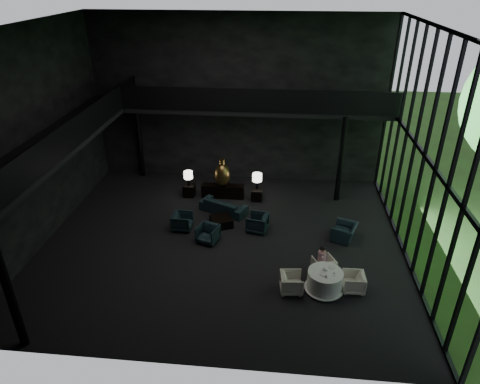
# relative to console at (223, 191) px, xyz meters

# --- Properties ---
(floor) EXTENTS (14.00, 12.00, 0.02)m
(floor) POSITION_rel_console_xyz_m (0.52, -3.72, -0.32)
(floor) COLOR black
(floor) RESTS_ON ground
(ceiling) EXTENTS (14.00, 12.00, 0.02)m
(ceiling) POSITION_rel_console_xyz_m (0.52, -3.72, 7.68)
(ceiling) COLOR black
(ceiling) RESTS_ON ground
(wall_back) EXTENTS (14.00, 0.04, 8.00)m
(wall_back) POSITION_rel_console_xyz_m (0.52, 2.28, 3.68)
(wall_back) COLOR black
(wall_back) RESTS_ON ground
(wall_front) EXTENTS (14.00, 0.04, 8.00)m
(wall_front) POSITION_rel_console_xyz_m (0.52, -9.72, 3.68)
(wall_front) COLOR black
(wall_front) RESTS_ON ground
(wall_left) EXTENTS (0.04, 12.00, 8.00)m
(wall_left) POSITION_rel_console_xyz_m (-6.48, -3.72, 3.68)
(wall_left) COLOR black
(wall_left) RESTS_ON ground
(curtain_wall) EXTENTS (0.20, 12.00, 8.00)m
(curtain_wall) POSITION_rel_console_xyz_m (7.47, -3.72, 3.68)
(curtain_wall) COLOR black
(curtain_wall) RESTS_ON ground
(mezzanine_left) EXTENTS (2.00, 12.00, 0.25)m
(mezzanine_left) POSITION_rel_console_xyz_m (-5.48, -3.72, 3.68)
(mezzanine_left) COLOR black
(mezzanine_left) RESTS_ON wall_left
(mezzanine_back) EXTENTS (12.00, 2.00, 0.25)m
(mezzanine_back) POSITION_rel_console_xyz_m (1.52, 1.28, 3.68)
(mezzanine_back) COLOR black
(mezzanine_back) RESTS_ON wall_back
(railing_left) EXTENTS (0.06, 12.00, 1.00)m
(railing_left) POSITION_rel_console_xyz_m (-4.48, -3.72, 4.28)
(railing_left) COLOR black
(railing_left) RESTS_ON mezzanine_left
(railing_back) EXTENTS (12.00, 0.06, 1.00)m
(railing_back) POSITION_rel_console_xyz_m (1.52, 0.28, 4.28)
(railing_back) COLOR black
(railing_back) RESTS_ON mezzanine_back
(column_sw) EXTENTS (0.24, 0.24, 4.00)m
(column_sw) POSITION_rel_console_xyz_m (-4.48, -9.42, 1.68)
(column_sw) COLOR black
(column_sw) RESTS_ON floor
(column_nw) EXTENTS (0.24, 0.24, 4.00)m
(column_nw) POSITION_rel_console_xyz_m (-4.48, 1.98, 1.68)
(column_nw) COLOR black
(column_nw) RESTS_ON floor
(column_ne) EXTENTS (0.24, 0.24, 4.00)m
(column_ne) POSITION_rel_console_xyz_m (5.32, 0.28, 1.68)
(column_ne) COLOR black
(column_ne) RESTS_ON floor
(console) EXTENTS (1.99, 0.45, 0.63)m
(console) POSITION_rel_console_xyz_m (0.00, 0.00, 0.00)
(console) COLOR black
(console) RESTS_ON floor
(bronze_urn) EXTENTS (0.71, 0.71, 1.33)m
(bronze_urn) POSITION_rel_console_xyz_m (0.00, -0.06, 0.89)
(bronze_urn) COLOR brown
(bronze_urn) RESTS_ON console
(side_table_left) EXTENTS (0.52, 0.52, 0.57)m
(side_table_left) POSITION_rel_console_xyz_m (-1.60, -0.03, -0.03)
(side_table_left) COLOR black
(side_table_left) RESTS_ON floor
(table_lamp_left) EXTENTS (0.42, 0.42, 0.71)m
(table_lamp_left) POSITION_rel_console_xyz_m (-1.60, -0.06, 0.76)
(table_lamp_left) COLOR black
(table_lamp_left) RESTS_ON side_table_left
(side_table_right) EXTENTS (0.49, 0.49, 0.53)m
(side_table_right) POSITION_rel_console_xyz_m (1.60, -0.13, -0.05)
(side_table_right) COLOR black
(side_table_right) RESTS_ON floor
(table_lamp_right) EXTENTS (0.45, 0.45, 0.75)m
(table_lamp_right) POSITION_rel_console_xyz_m (1.60, -0.00, 0.75)
(table_lamp_right) COLOR black
(table_lamp_right) RESTS_ON side_table_right
(sofa) EXTENTS (2.19, 1.45, 0.83)m
(sofa) POSITION_rel_console_xyz_m (0.22, -1.38, 0.10)
(sofa) COLOR #203D43
(sofa) RESTS_ON floor
(lounge_armchair_west) EXTENTS (0.76, 0.80, 0.81)m
(lounge_armchair_west) POSITION_rel_console_xyz_m (-1.29, -2.95, 0.09)
(lounge_armchair_west) COLOR black
(lounge_armchair_west) RESTS_ON floor
(lounge_armchair_east) EXTENTS (0.94, 0.99, 0.86)m
(lounge_armchair_east) POSITION_rel_console_xyz_m (1.79, -2.76, 0.12)
(lounge_armchair_east) COLOR black
(lounge_armchair_east) RESTS_ON floor
(lounge_armchair_south) EXTENTS (0.96, 0.93, 0.79)m
(lounge_armchair_south) POSITION_rel_console_xyz_m (-0.09, -3.76, 0.08)
(lounge_armchair_south) COLOR #213543
(lounge_armchair_south) RESTS_ON floor
(window_armchair) EXTENTS (0.90, 1.09, 0.81)m
(window_armchair) POSITION_rel_console_xyz_m (5.27, -3.04, 0.09)
(window_armchair) COLOR #15323A
(window_armchair) RESTS_ON floor
(coffee_table) EXTENTS (1.10, 1.10, 0.37)m
(coffee_table) POSITION_rel_console_xyz_m (0.27, -2.51, -0.13)
(coffee_table) COLOR black
(coffee_table) RESTS_ON floor
(dining_table) EXTENTS (1.32, 1.32, 0.75)m
(dining_table) POSITION_rel_console_xyz_m (4.26, -6.23, 0.01)
(dining_table) COLOR white
(dining_table) RESTS_ON floor
(dining_chair_north) EXTENTS (0.80, 0.78, 0.64)m
(dining_chair_north) POSITION_rel_console_xyz_m (4.29, -5.32, 0.00)
(dining_chair_north) COLOR beige
(dining_chair_north) RESTS_ON floor
(dining_chair_east) EXTENTS (0.63, 0.67, 0.68)m
(dining_chair_east) POSITION_rel_console_xyz_m (5.21, -6.14, 0.02)
(dining_chair_east) COLOR beige
(dining_chair_east) RESTS_ON floor
(dining_chair_west) EXTENTS (0.71, 0.75, 0.71)m
(dining_chair_west) POSITION_rel_console_xyz_m (3.16, -6.38, 0.04)
(dining_chair_west) COLOR silver
(dining_chair_west) RESTS_ON floor
(child) EXTENTS (0.28, 0.28, 0.61)m
(child) POSITION_rel_console_xyz_m (4.22, -5.22, 0.44)
(child) COLOR #EFB5D4
(child) RESTS_ON dining_chair_north
(plate_a) EXTENTS (0.33, 0.33, 0.02)m
(plate_a) POSITION_rel_console_xyz_m (4.18, -6.35, 0.44)
(plate_a) COLOR white
(plate_a) RESTS_ON dining_table
(plate_b) EXTENTS (0.30, 0.30, 0.02)m
(plate_b) POSITION_rel_console_xyz_m (4.49, -5.95, 0.44)
(plate_b) COLOR white
(plate_b) RESTS_ON dining_table
(saucer) EXTENTS (0.18, 0.18, 0.01)m
(saucer) POSITION_rel_console_xyz_m (4.51, -6.37, 0.44)
(saucer) COLOR white
(saucer) RESTS_ON dining_table
(coffee_cup) EXTENTS (0.09, 0.09, 0.05)m
(coffee_cup) POSITION_rel_console_xyz_m (4.53, -6.27, 0.47)
(coffee_cup) COLOR white
(coffee_cup) RESTS_ON saucer
(cereal_bowl) EXTENTS (0.16, 0.16, 0.08)m
(cereal_bowl) POSITION_rel_console_xyz_m (4.25, -6.12, 0.47)
(cereal_bowl) COLOR white
(cereal_bowl) RESTS_ON dining_table
(cream_pot) EXTENTS (0.07, 0.07, 0.08)m
(cream_pot) POSITION_rel_console_xyz_m (4.24, -6.52, 0.47)
(cream_pot) COLOR #99999E
(cream_pot) RESTS_ON dining_table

